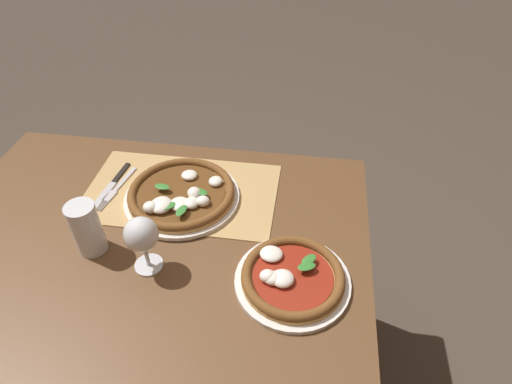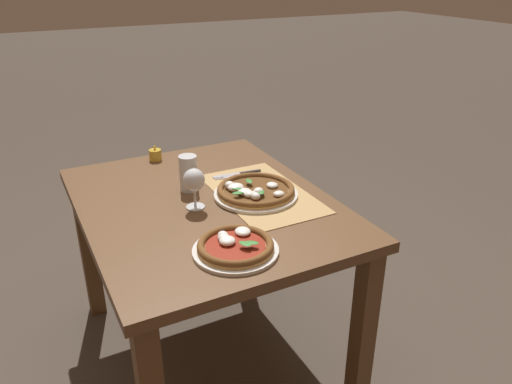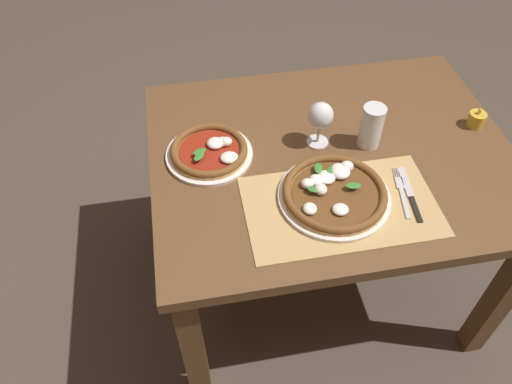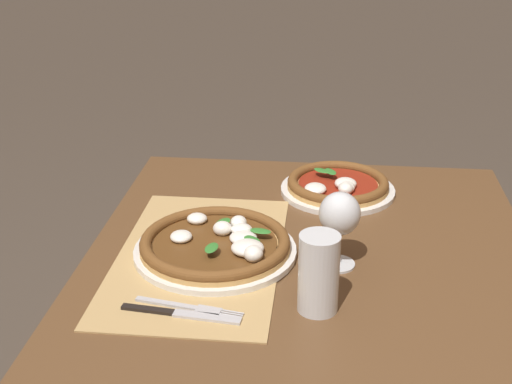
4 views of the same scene
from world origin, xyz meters
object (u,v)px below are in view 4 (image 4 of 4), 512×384
Objects in this scene: pizza_near at (217,244)px; fork at (189,307)px; knife at (181,314)px; wine_glass at (340,217)px; pint_glass at (319,275)px; pizza_far at (338,186)px.

pizza_near reaches higher than fork.
knife is at bearing -7.02° from pizza_near.
wine_glass is at bearing 85.97° from pizza_near.
pint_glass is (0.16, -0.03, -0.04)m from wine_glass.
pizza_far is at bearing 143.99° from pizza_near.
pizza_near is 1.52× the size of knife.
pint_glass is at bearing 49.66° from pizza_near.
fork is 0.93× the size of knife.
pizza_far is at bearing 176.09° from pint_glass.
knife is (0.56, -0.27, -0.01)m from pizza_far.
wine_glass is at bearing -0.02° from pizza_far.
pizza_far is (-0.33, 0.24, -0.00)m from pizza_near.
wine_glass is (0.02, 0.24, 0.08)m from pizza_near.
wine_glass is 0.35m from knife.
pint_glass is at bearing -12.29° from wine_glass.
wine_glass is at bearing 127.67° from knife.
pizza_near is at bearing -36.01° from pizza_far.
pizza_far is 1.37× the size of fork.
pizza_far is 0.59m from fork.
pint_glass reaches higher than pizza_near.
wine_glass is 1.07× the size of pint_glass.
pizza_far is 0.36m from wine_glass.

